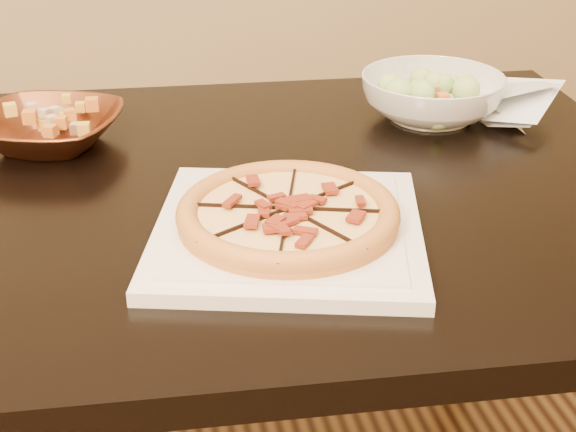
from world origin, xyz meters
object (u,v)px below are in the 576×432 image
bronze_bowl (49,129)px  salad_bowl (432,97)px  plate (288,230)px  pizza (288,213)px  dining_table (196,251)px

bronze_bowl → salad_bowl: salad_bowl is taller
plate → salad_bowl: bearing=48.2°
pizza → bronze_bowl: (-0.30, 0.36, -0.01)m
dining_table → salad_bowl: (0.42, 0.18, 0.14)m
plate → bronze_bowl: 0.47m
dining_table → plate: (0.10, -0.17, 0.11)m
plate → salad_bowl: salad_bowl is taller
dining_table → bronze_bowl: (-0.20, 0.19, 0.13)m
pizza → salad_bowl: salad_bowl is taller
salad_bowl → bronze_bowl: bearing=179.4°
bronze_bowl → plate: bearing=-50.5°
salad_bowl → plate: bearing=-131.8°
dining_table → bronze_bowl: 0.30m
plate → salad_bowl: (0.32, 0.36, 0.03)m
pizza → salad_bowl: bearing=48.2°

